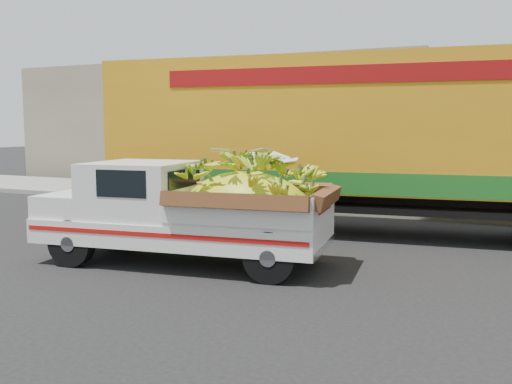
% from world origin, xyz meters
% --- Properties ---
extents(ground, '(100.00, 100.00, 0.00)m').
position_xyz_m(ground, '(0.00, 0.00, 0.00)').
color(ground, black).
rests_on(ground, ground).
extents(curb, '(60.00, 0.25, 0.15)m').
position_xyz_m(curb, '(0.00, 6.95, 0.07)').
color(curb, gray).
rests_on(curb, ground).
extents(sidewalk, '(60.00, 4.00, 0.14)m').
position_xyz_m(sidewalk, '(0.00, 9.05, 0.07)').
color(sidewalk, gray).
rests_on(sidewalk, ground).
extents(building_left, '(18.00, 6.00, 5.00)m').
position_xyz_m(building_left, '(-8.00, 14.95, 2.50)').
color(building_left, gray).
rests_on(building_left, ground).
extents(pickup_truck, '(5.10, 2.38, 1.73)m').
position_xyz_m(pickup_truck, '(-0.93, 0.48, 0.93)').
color(pickup_truck, black).
rests_on(pickup_truck, ground).
extents(semi_trailer, '(12.04, 3.78, 3.80)m').
position_xyz_m(semi_trailer, '(1.02, 4.50, 2.12)').
color(semi_trailer, black).
rests_on(semi_trailer, ground).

